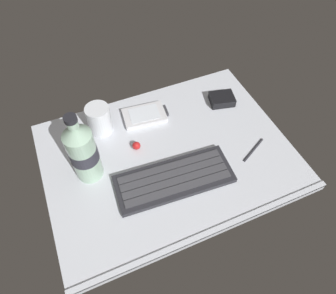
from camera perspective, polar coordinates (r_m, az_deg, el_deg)
The scene contains 8 objects.
ground_plane at distance 81.12cm, azimuth 0.06°, elevation -1.80°, with size 64.00×48.00×2.80cm.
keyboard at distance 75.33cm, azimuth 1.16°, elevation -5.98°, with size 29.69×12.99×1.70cm.
handheld_device at distance 88.40cm, azimuth -4.36°, elevation 5.97°, with size 13.35×8.87×1.50cm.
juice_cup at distance 84.64cm, azimuth -12.71°, elevation 4.92°, with size 6.40×6.40×8.50cm.
water_bottle at distance 72.43cm, azimuth -15.67°, elevation -0.84°, with size 6.73×6.73×20.80cm.
charger_block at distance 93.41cm, azimuth 10.07°, elevation 8.82°, with size 7.00×5.60×2.40cm, color black.
trackball_mouse at distance 81.07cm, azimuth -5.95°, elevation 0.25°, with size 2.20×2.20×2.20cm, color red.
stylus_pen at distance 83.99cm, azimuth 15.72°, elevation -0.42°, with size 0.70×0.70×9.50cm, color #26262B.
Camera 1 is at (-18.23, -42.79, 65.62)cm, focal length 32.51 mm.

